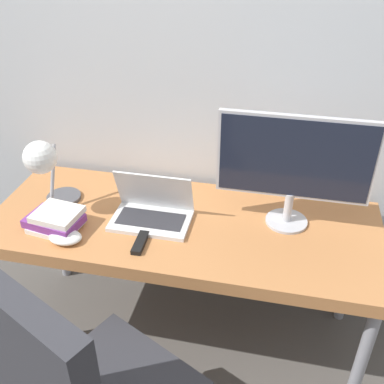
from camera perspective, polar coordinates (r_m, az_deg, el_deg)
The scene contains 8 objects.
wall_back at distance 2.03m, azimuth 1.32°, elevation 16.65°, with size 8.00×0.05×2.60m.
desk at distance 1.98m, azimuth -1.14°, elevation -5.19°, with size 1.69×0.67×0.71m.
laptop at distance 1.94m, azimuth -5.09°, elevation -2.40°, with size 0.34×0.21×0.22m.
monitor at distance 1.83m, azimuth 12.88°, elevation 3.57°, with size 0.62×0.18×0.49m.
desk_lamp at distance 1.98m, azimuth -18.32°, elevation 3.47°, with size 0.16×0.27×0.35m.
book_stack at distance 1.97m, azimuth -16.95°, elevation -3.43°, with size 0.25×0.19×0.08m.
tv_remote at distance 1.83m, azimuth -6.59°, elevation -6.42°, with size 0.04×0.14×0.02m.
game_controller at distance 1.90m, azimuth -15.79°, elevation -5.53°, with size 0.14×0.10×0.04m.
Camera 1 is at (0.37, -1.19, 1.86)m, focal length 42.00 mm.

